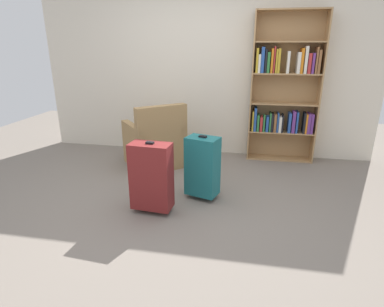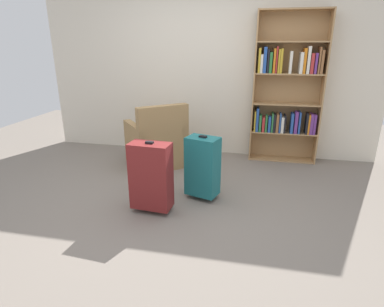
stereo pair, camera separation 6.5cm
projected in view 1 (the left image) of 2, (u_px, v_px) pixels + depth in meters
name	position (u px, v px, depth m)	size (l,w,h in m)	color
ground_plane	(177.00, 208.00, 3.33)	(8.85, 8.85, 0.00)	slate
back_wall	(205.00, 68.00, 4.71)	(5.06, 0.10, 2.60)	beige
bookshelf	(284.00, 90.00, 4.43)	(0.95, 0.25, 2.08)	#A87F51
armchair	(155.00, 144.00, 4.41)	(0.99, 0.99, 0.90)	#9E7A4C
mug	(193.00, 168.00, 4.28)	(0.12, 0.08, 0.10)	#1959A5
suitcase_teal	(202.00, 166.00, 3.44)	(0.40, 0.32, 0.73)	#19666B
suitcase_dark_red	(151.00, 176.00, 3.14)	(0.42, 0.25, 0.76)	maroon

